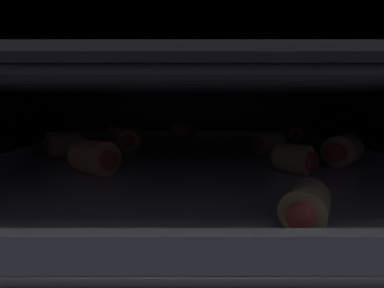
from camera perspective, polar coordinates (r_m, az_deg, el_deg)
name	(u,v)px	position (r cm, az deg, el deg)	size (l,w,h in cm)	color
ground_plane	(192,258)	(37.24, 0.02, -23.77)	(55.96, 49.37, 1.20)	black
oven_wall_back	(192,112)	(55.30, -0.07, 6.96)	(55.96, 1.20, 34.82)	black
oven_rack_lower	(192,167)	(32.20, 0.02, -5.17)	(51.11, 46.03, 0.72)	slate
baking_tray_lower	(192,161)	(32.00, 0.02, -3.71)	(43.98, 41.27, 1.90)	silver
pig_in_blanket_lower_0	(64,144)	(36.84, -26.28, 0.07)	(4.70, 4.70, 3.20)	tan
pig_in_blanket_lower_1	(342,150)	(32.98, 30.07, -1.10)	(5.12, 5.18, 3.34)	tan
pig_in_blanket_lower_2	(118,135)	(44.26, -15.88, 1.95)	(3.17, 5.50, 2.97)	tan
pig_in_blanket_lower_3	(268,143)	(35.62, 16.41, 0.17)	(4.76, 3.96, 2.96)	tan
pig_in_blanket_lower_4	(131,139)	(38.16, -13.13, 1.05)	(3.31, 5.21, 3.15)	tan
pig_in_blanket_lower_5	(306,205)	(16.31, 23.81, -12.07)	(3.55, 4.41, 2.43)	tan
pig_in_blanket_lower_6	(292,132)	(51.39, 21.16, 2.41)	(2.91, 6.28, 2.51)	tan
pig_in_blanket_lower_7	(113,132)	(50.65, -17.00, 2.60)	(3.27, 5.09, 2.62)	tan
pig_in_blanket_lower_8	(95,157)	(26.58, -20.53, -2.70)	(5.18, 4.91, 3.32)	tan
pig_in_blanket_lower_9	(183,130)	(49.02, -2.07, 3.07)	(5.65, 4.24, 3.10)	tan
pig_in_blanket_lower_10	(294,158)	(27.29, 21.39, -2.93)	(4.12, 4.20, 2.87)	tan
oven_rack_upper	(192,87)	(31.20, 0.02, 12.33)	(51.02, 46.03, 0.63)	slate
baking_tray_upper	(192,79)	(31.26, 0.02, 14.10)	(43.98, 41.27, 2.82)	gray
pig_in_blanket_upper_0	(197,46)	(22.86, 1.14, 20.74)	(5.76, 4.97, 3.32)	tan
pig_in_blanket_upper_1	(161,74)	(40.81, -6.86, 15.06)	(5.56, 2.50, 2.45)	tan
pig_in_blanket_upper_2	(116,72)	(41.39, -16.32, 14.84)	(4.32, 4.56, 2.68)	tan
pig_in_blanket_upper_3	(322,69)	(42.52, 26.65, 14.55)	(5.59, 4.11, 3.38)	tan
pig_in_blanket_upper_4	(309,16)	(15.90, 24.30, 24.29)	(3.95, 4.94, 2.93)	tan
pig_in_blanket_upper_5	(145,42)	(21.25, -10.22, 21.12)	(4.67, 3.50, 3.06)	tan
pig_in_blanket_upper_6	(118,53)	(26.63, -15.91, 18.69)	(5.12, 5.50, 3.24)	tan
pig_in_blanket_upper_7	(51,58)	(31.58, -28.46, 16.26)	(4.42, 5.17, 3.06)	tan
pig_in_blanket_upper_8	(356,43)	(25.23, 32.36, 18.15)	(5.12, 4.59, 3.22)	tan
pig_in_blanket_upper_9	(85,72)	(43.26, -22.44, 14.37)	(3.86, 4.95, 2.84)	tan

